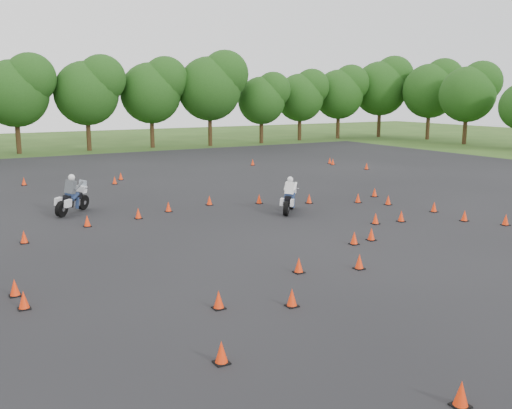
% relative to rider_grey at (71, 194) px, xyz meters
% --- Properties ---
extents(ground, '(140.00, 140.00, 0.00)m').
position_rel_rider_grey_xyz_m(ground, '(5.21, -11.66, -0.92)').
color(ground, '#2D5119').
rests_on(ground, ground).
extents(asphalt_pad, '(62.00, 62.00, 0.00)m').
position_rel_rider_grey_xyz_m(asphalt_pad, '(5.21, -5.66, -0.91)').
color(asphalt_pad, black).
rests_on(asphalt_pad, ground).
extents(treeline, '(87.05, 32.40, 10.33)m').
position_rel_rider_grey_xyz_m(treeline, '(7.47, 22.91, 3.65)').
color(treeline, '#1B4213').
rests_on(treeline, ground).
extents(traffic_cones, '(35.78, 33.03, 0.45)m').
position_rel_rider_grey_xyz_m(traffic_cones, '(4.87, -5.80, -0.69)').
color(traffic_cones, '#FC330A').
rests_on(traffic_cones, asphalt_pad).
extents(rider_grey, '(2.21, 2.16, 1.82)m').
position_rel_rider_grey_xyz_m(rider_grey, '(0.00, 0.00, 0.00)').
color(rider_grey, '#474C50').
rests_on(rider_grey, ground).
extents(rider_white, '(1.96, 2.05, 1.68)m').
position_rel_rider_grey_xyz_m(rider_white, '(8.63, -4.72, -0.07)').
color(rider_white, white).
rests_on(rider_white, ground).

